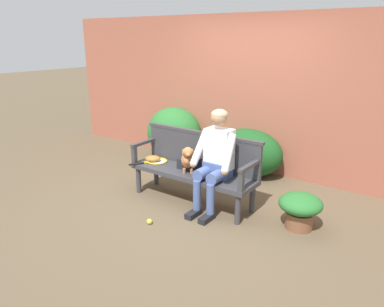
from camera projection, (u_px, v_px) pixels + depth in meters
The scene contains 16 objects.
ground_plane at pixel (192, 201), 4.99m from camera, with size 40.00×40.00×0.00m, color brown.
brick_garden_fence at pixel (255, 94), 5.97m from camera, with size 8.00×0.30×2.50m, color #9E5642.
hedge_bush_far_right at pixel (174, 133), 6.68m from camera, with size 1.04×0.87×0.94m, color #286B2D.
hedge_bush_far_left at pixel (217, 148), 6.26m from camera, with size 0.79×0.58×0.64m, color #337538.
hedge_bush_mid_right at pixel (248, 152), 5.85m from camera, with size 1.14×0.76×0.76m, color #194C1E.
garden_bench at pixel (192, 175), 4.88m from camera, with size 1.77×0.50×0.44m.
bench_backrest at pixel (202, 149), 4.96m from camera, with size 1.81×0.06×0.50m.
bench_armrest_left_end at pixel (140, 148), 5.20m from camera, with size 0.06×0.50×0.28m.
bench_armrest_right_end at pixel (246, 172), 4.26m from camera, with size 0.06×0.50×0.28m.
person_seated at pixel (216, 157), 4.56m from camera, with size 0.56×0.65×1.31m.
dog_on_bench at pixel (188, 159), 4.79m from camera, with size 0.30×0.35×0.37m.
tennis_racket at pixel (155, 161), 5.23m from camera, with size 0.41×0.57×0.03m.
baseball_glove at pixel (153, 159), 5.23m from camera, with size 0.22×0.17×0.09m, color #9E6B2D.
sports_bag at pixel (189, 163), 4.96m from camera, with size 0.28×0.20×0.14m, color #232328.
tennis_ball at pixel (149, 221), 4.38m from camera, with size 0.07×0.07×0.07m, color #CCDB33.
potted_plant at pixel (300, 208), 4.23m from camera, with size 0.50×0.50×0.43m.
Camera 1 is at (2.66, -3.70, 2.14)m, focal length 34.28 mm.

